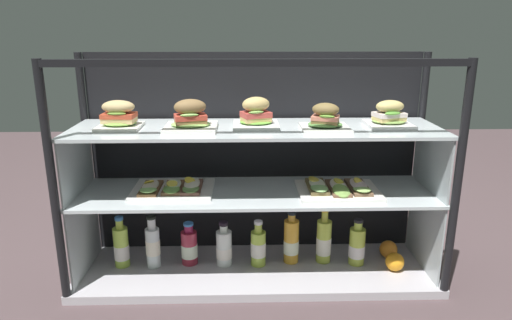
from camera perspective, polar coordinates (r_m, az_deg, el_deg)
The scene contains 24 objects.
ground_plane at distance 2.15m, azimuth -0.00°, elevation -14.10°, with size 6.00×6.00×0.02m, color #4E3D3F.
case_base_deck at distance 2.13m, azimuth -0.00°, elevation -13.45°, with size 1.56×0.45×0.04m, color #BBB6BD.
case_frame at distance 2.06m, azimuth -0.11°, elevation 0.79°, with size 1.56×0.45×0.96m.
riser_lower_tier at distance 2.04m, azimuth -0.00°, elevation -8.79°, with size 1.49×0.38×0.35m.
shelf_lower_glass at distance 1.98m, azimuth -0.00°, elevation -4.06°, with size 1.51×0.40×0.01m, color silver.
riser_upper_tier at distance 1.93m, azimuth -0.00°, elevation -0.19°, with size 1.49×0.38×0.26m.
shelf_upper_glass at distance 1.90m, azimuth -0.00°, elevation 3.84°, with size 1.51×0.40×0.01m, color silver.
plated_roll_sandwich_mid_left at distance 1.96m, azimuth -16.50°, elevation 5.15°, with size 0.17×0.17×0.11m.
plated_roll_sandwich_mid_right at distance 1.87m, azimuth -8.08°, elevation 5.06°, with size 0.21×0.21×0.12m.
plated_roll_sandwich_left_of_center at distance 1.90m, azimuth 0.10°, elevation 5.49°, with size 0.19×0.19×0.12m.
plated_roll_sandwich_far_right at distance 1.87m, azimuth 8.53°, elevation 4.89°, with size 0.19×0.19×0.11m.
plated_roll_sandwich_far_left at distance 1.98m, azimuth 16.12°, elevation 5.13°, with size 0.18×0.18×0.11m.
open_sandwich_tray_center at distance 2.00m, azimuth -10.20°, elevation -3.39°, with size 0.34×0.27×0.06m.
open_sandwich_tray_near_left_corner at distance 1.98m, azimuth 10.09°, elevation -3.48°, with size 0.34×0.27×0.06m.
juice_bottle_front_fourth at distance 2.18m, azimuth -16.26°, elevation -10.25°, with size 0.07×0.07×0.23m.
juice_bottle_front_right_end at distance 2.13m, azimuth -12.58°, elevation -10.25°, with size 0.06×0.06×0.24m.
juice_bottle_front_left_end at distance 2.14m, azimuth -8.22°, elevation -10.57°, with size 0.07×0.07×0.20m.
juice_bottle_back_center at distance 2.11m, azimuth -3.95°, elevation -10.74°, with size 0.07×0.07×0.21m.
juice_bottle_front_middle at distance 2.10m, azimuth 0.28°, elevation -10.69°, with size 0.07×0.07×0.21m.
juice_bottle_back_left at distance 2.13m, azimuth 4.36°, elevation -9.98°, with size 0.07×0.07×0.24m.
juice_bottle_near_post at distance 2.15m, azimuth 8.34°, elevation -9.87°, with size 0.07×0.07×0.26m.
juice_bottle_back_right at distance 2.16m, azimuth 12.33°, elevation -10.33°, with size 0.07×0.07×0.22m.
orange_fruit_beside_bottles at distance 2.27m, azimuth 15.99°, elevation -10.53°, with size 0.08×0.08×0.08m, color orange.
orange_fruit_near_left_post at distance 2.17m, azimuth 16.73°, elevation -11.92°, with size 0.08×0.08×0.08m, color orange.
Camera 1 is at (-0.05, -1.85, 1.07)m, focal length 32.47 mm.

